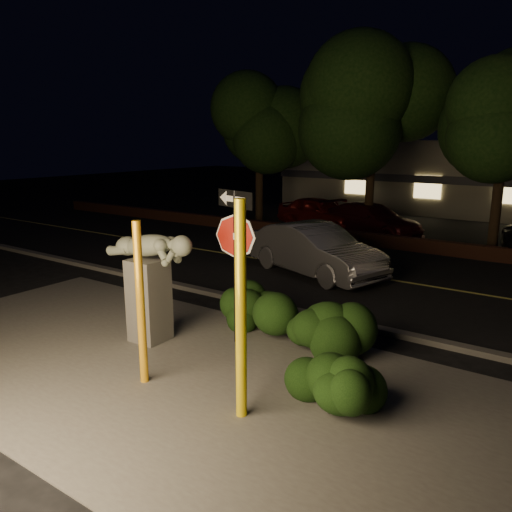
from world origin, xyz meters
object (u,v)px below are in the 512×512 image
Objects in this scene: signpost at (235,237)px; parked_car_darkred at (371,220)px; sculpture at (149,274)px; silver_sedan at (315,250)px; yellow_pole_left at (141,304)px; yellow_pole_right at (241,313)px; parked_car_red at (319,213)px.

parked_car_darkred is (-2.23, 12.65, -1.52)m from signpost.
sculpture reaches higher than silver_sedan.
signpost is 1.34× the size of sculpture.
sculpture is at bearing 132.01° from yellow_pole_left.
signpost reaches higher than silver_sedan.
yellow_pole_left is 1.21× the size of sculpture.
sculpture is 0.49× the size of parked_car_darkred.
yellow_pole_right is at bearing -22.57° from sculpture.
yellow_pole_right is 1.42× the size of sculpture.
yellow_pole_right is 3.46m from sculpture.
parked_car_darkred is (-1.04, 7.07, -0.09)m from silver_sedan.
parked_car_red is (-4.91, 13.03, -1.48)m from signpost.
sculpture is (-1.22, 1.35, 0.02)m from yellow_pole_left.
silver_sedan is (-1.19, 5.57, -1.43)m from signpost.
signpost is at bearing 128.55° from yellow_pole_right.
signpost reaches higher than parked_car_darkred.
silver_sedan is at bearing 96.76° from yellow_pole_left.
sculpture reaches higher than parked_car_red.
sculpture is (-1.48, -0.91, -0.78)m from signpost.
sculpture reaches higher than parked_car_darkred.
parked_car_red is 0.90× the size of parked_car_darkred.
sculpture is at bearing 158.40° from yellow_pole_right.
parked_car_darkred is (-1.97, 14.91, -0.71)m from yellow_pole_left.
yellow_pole_right reaches higher than signpost.
silver_sedan is 7.15m from parked_car_darkred.
parked_car_darkred is (2.68, -0.38, -0.04)m from parked_car_red.
signpost is 0.66× the size of silver_sedan.
sculpture is (-3.21, 1.27, -0.21)m from yellow_pole_right.
parked_car_darkred is at bearing 104.98° from yellow_pole_right.
parked_car_darkred is at bearing 28.11° from silver_sedan.
signpost reaches higher than yellow_pole_left.
yellow_pole_left is 7.91m from silver_sedan.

